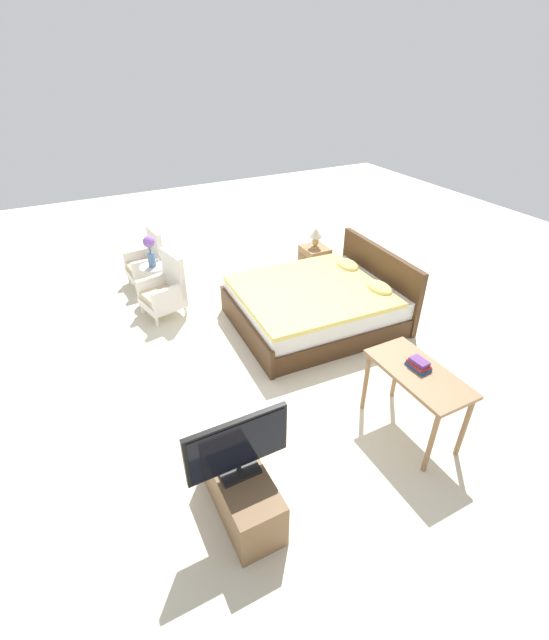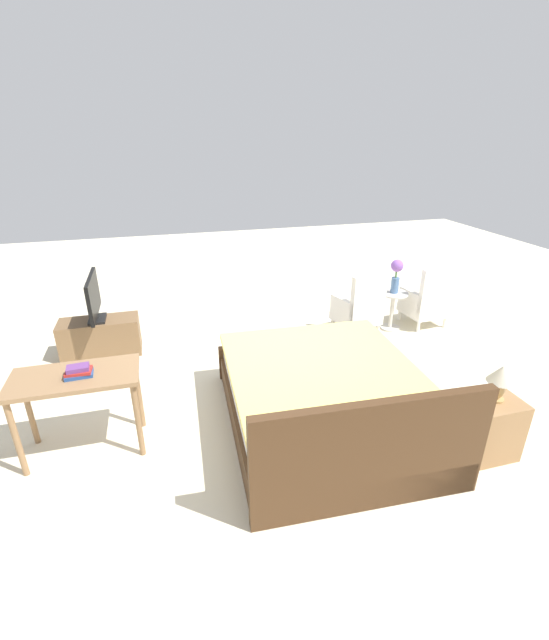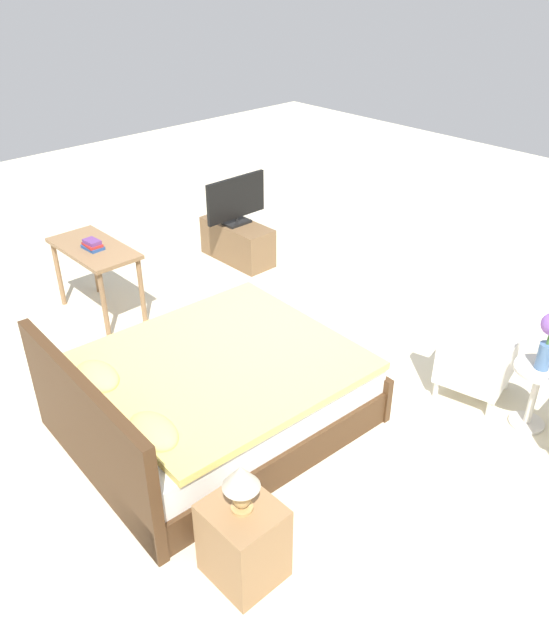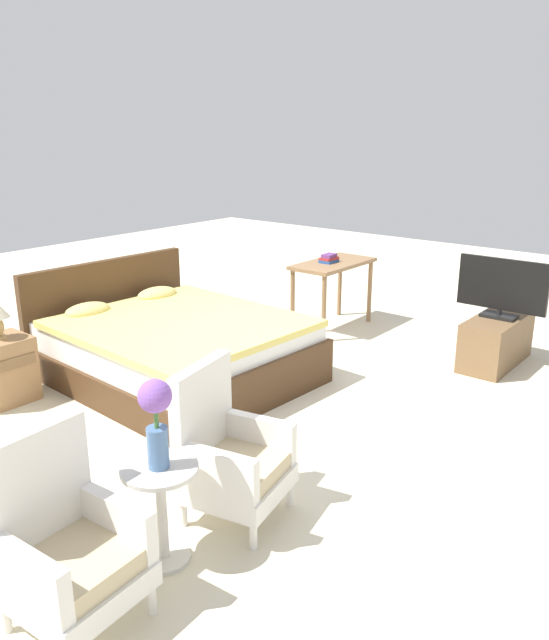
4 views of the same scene
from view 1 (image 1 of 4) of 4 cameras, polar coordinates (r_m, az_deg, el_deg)
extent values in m
plane|color=beige|center=(5.63, -2.44, -3.98)|extent=(16.00, 16.00, 0.00)
cube|color=#472D19|center=(6.12, 5.33, 0.77)|extent=(1.88, 2.27, 0.28)
cube|color=white|center=(5.99, 5.45, 2.88)|extent=(1.81, 2.18, 0.24)
cube|color=#EAD66B|center=(5.88, 4.78, 3.98)|extent=(1.85, 2.00, 0.06)
cube|color=#472D19|center=(6.49, 13.64, 5.34)|extent=(1.82, 0.17, 0.96)
cube|color=#472D19|center=(5.71, -3.98, -1.05)|extent=(1.82, 0.15, 0.40)
ellipsoid|color=#DBC670|center=(6.57, 9.68, 7.24)|extent=(0.45, 0.30, 0.14)
ellipsoid|color=#DBC670|center=(6.00, 13.81, 4.17)|extent=(0.45, 0.30, 0.14)
cylinder|color=white|center=(7.62, -18.80, 5.32)|extent=(0.04, 0.04, 0.16)
cylinder|color=white|center=(7.22, -17.83, 3.94)|extent=(0.04, 0.04, 0.16)
cylinder|color=white|center=(7.71, -15.55, 6.23)|extent=(0.04, 0.04, 0.16)
cylinder|color=white|center=(7.32, -14.41, 4.92)|extent=(0.04, 0.04, 0.16)
cube|color=white|center=(7.40, -16.82, 6.09)|extent=(0.58, 0.58, 0.12)
cube|color=#C6B289|center=(7.36, -16.95, 6.85)|extent=(0.53, 0.53, 0.10)
cube|color=white|center=(7.30, -15.57, 9.22)|extent=(0.54, 0.12, 0.64)
cube|color=white|center=(7.53, -17.58, 8.03)|extent=(0.11, 0.52, 0.26)
cube|color=white|center=(7.12, -16.49, 6.76)|extent=(0.11, 0.52, 0.26)
cylinder|color=white|center=(6.63, -17.15, 1.43)|extent=(0.04, 0.04, 0.16)
cylinder|color=white|center=(6.26, -15.38, -0.23)|extent=(0.04, 0.04, 0.16)
cylinder|color=white|center=(6.79, -13.67, 2.73)|extent=(0.04, 0.04, 0.16)
cylinder|color=white|center=(6.42, -11.75, 1.19)|extent=(0.04, 0.04, 0.16)
cube|color=white|center=(6.45, -14.66, 2.37)|extent=(0.64, 0.64, 0.12)
cube|color=#C6B289|center=(6.40, -14.79, 3.22)|extent=(0.59, 0.59, 0.10)
cube|color=white|center=(6.36, -13.29, 6.02)|extent=(0.54, 0.19, 0.64)
cube|color=white|center=(6.56, -15.82, 4.59)|extent=(0.18, 0.52, 0.26)
cube|color=white|center=(6.17, -13.90, 3.06)|extent=(0.18, 0.52, 0.26)
cylinder|color=beige|center=(7.02, -15.27, 2.94)|extent=(0.28, 0.28, 0.03)
cylinder|color=beige|center=(6.90, -15.59, 4.85)|extent=(0.06, 0.06, 0.51)
cylinder|color=beige|center=(6.79, -15.91, 6.83)|extent=(0.40, 0.40, 0.02)
cylinder|color=#4C709E|center=(6.74, -16.07, 7.76)|extent=(0.11, 0.11, 0.22)
cylinder|color=#477538|center=(6.68, -16.27, 9.01)|extent=(0.02, 0.02, 0.10)
sphere|color=#8956B7|center=(6.63, -16.44, 9.97)|extent=(0.17, 0.17, 0.17)
cube|color=#997047|center=(7.34, 5.33, 7.65)|extent=(0.44, 0.40, 0.55)
cube|color=brown|center=(7.19, 3.97, 8.14)|extent=(0.37, 0.01, 0.09)
cylinder|color=tan|center=(7.22, 5.44, 9.71)|extent=(0.13, 0.13, 0.02)
ellipsoid|color=tan|center=(7.19, 5.48, 10.37)|extent=(0.11, 0.11, 0.16)
cone|color=beige|center=(7.13, 5.55, 11.52)|extent=(0.22, 0.22, 0.15)
cube|color=brown|center=(3.85, -4.56, -21.64)|extent=(0.96, 0.40, 0.47)
cube|color=black|center=(3.65, -4.74, -19.34)|extent=(0.20, 0.32, 0.03)
cylinder|color=black|center=(3.62, -4.77, -18.95)|extent=(0.04, 0.04, 0.05)
cube|color=black|center=(3.41, -4.98, -16.13)|extent=(0.05, 0.84, 0.49)
cube|color=black|center=(3.40, -4.81, -16.42)|extent=(0.01, 0.78, 0.44)
cylinder|color=#8E6B47|center=(4.68, 12.08, -8.05)|extent=(0.05, 0.05, 0.73)
cylinder|color=#8E6B47|center=(4.22, 20.13, -15.16)|extent=(0.05, 0.05, 0.73)
cylinder|color=#8E6B47|center=(4.91, 15.97, -6.44)|extent=(0.05, 0.05, 0.73)
cylinder|color=#8E6B47|center=(4.48, 23.99, -12.90)|extent=(0.05, 0.05, 0.73)
cube|color=#8E6B47|center=(4.31, 18.71, -6.72)|extent=(1.04, 0.52, 0.04)
cube|color=#284C8E|center=(4.33, 18.62, -5.90)|extent=(0.23, 0.16, 0.03)
cube|color=#AD2823|center=(4.31, 18.69, -5.60)|extent=(0.21, 0.14, 0.02)
cube|color=#66387A|center=(4.29, 18.76, -5.27)|extent=(0.18, 0.13, 0.04)
camera|label=2|loc=(6.80, 39.12, 19.91)|focal=24.00mm
camera|label=3|loc=(9.17, 8.72, 32.16)|focal=35.00mm
camera|label=4|loc=(8.06, -37.47, 18.21)|focal=35.00mm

